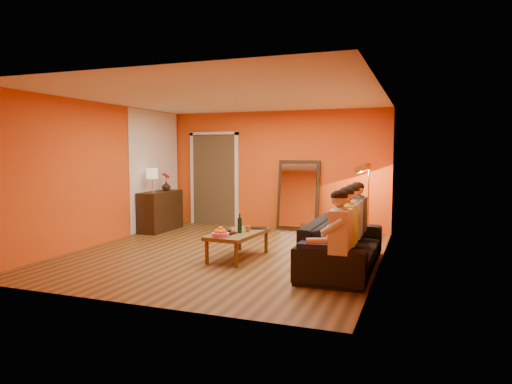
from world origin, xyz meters
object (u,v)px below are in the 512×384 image
(sideboard, at_px, (160,211))
(table_lamp, at_px, (152,180))
(tumbler, at_px, (248,228))
(person_far_left, at_px, (340,239))
(floor_lamp, at_px, (368,202))
(person_far_right, at_px, (358,221))
(vase, at_px, (166,186))
(laptop, at_px, (256,228))
(coffee_table, at_px, (238,245))
(sofa, at_px, (343,244))
(wine_bottle, at_px, (240,223))
(person_mid_right, at_px, (353,226))
(person_mid_left, at_px, (347,232))
(dog, at_px, (309,249))
(mirror_frame, at_px, (298,195))

(sideboard, distance_m, table_lamp, 0.74)
(tumbler, bearing_deg, person_far_left, -34.01)
(floor_lamp, height_order, tumbler, floor_lamp)
(person_far_right, xyz_separation_m, vase, (-4.37, 1.45, 0.34))
(laptop, bearing_deg, coffee_table, -136.19)
(table_lamp, xyz_separation_m, tumbler, (2.69, -1.42, -0.64))
(sofa, distance_m, laptop, 1.53)
(sofa, xyz_separation_m, tumbler, (-1.55, 0.13, 0.12))
(wine_bottle, bearing_deg, vase, 140.83)
(sideboard, xyz_separation_m, person_far_left, (4.37, -2.85, 0.18))
(person_mid_right, bearing_deg, wine_bottle, -175.49)
(person_mid_left, height_order, wine_bottle, person_mid_left)
(sideboard, distance_m, person_mid_right, 4.71)
(dog, distance_m, person_far_right, 1.14)
(wine_bottle, bearing_deg, person_mid_left, -13.27)
(mirror_frame, height_order, dog, mirror_frame)
(floor_lamp, xyz_separation_m, dog, (-0.54, -2.66, -0.42))
(vase, bearing_deg, table_lamp, -90.00)
(mirror_frame, xyz_separation_m, person_far_left, (1.58, -3.93, -0.15))
(sofa, distance_m, floor_lamp, 2.40)
(person_far_left, relative_size, laptop, 3.32)
(mirror_frame, relative_size, dog, 2.52)
(table_lamp, distance_m, wine_bottle, 3.11)
(coffee_table, distance_m, person_far_right, 1.95)
(person_far_right, xyz_separation_m, tumbler, (-1.68, -0.52, -0.14))
(wine_bottle, bearing_deg, person_mid_right, 4.51)
(person_far_left, bearing_deg, laptop, 139.90)
(floor_lamp, relative_size, vase, 7.03)
(table_lamp, height_order, tumbler, table_lamp)
(wine_bottle, bearing_deg, person_far_left, -28.83)
(table_lamp, distance_m, person_mid_left, 4.83)
(person_far_right, bearing_deg, dog, -121.01)
(person_far_left, bearing_deg, vase, 144.66)
(table_lamp, bearing_deg, person_far_right, -11.62)
(sofa, height_order, floor_lamp, floor_lamp)
(person_far_right, height_order, wine_bottle, person_far_right)
(sideboard, xyz_separation_m, person_far_right, (4.37, -1.20, 0.18))
(mirror_frame, xyz_separation_m, sofa, (1.45, -2.93, -0.41))
(sofa, height_order, person_mid_left, person_mid_left)
(floor_lamp, bearing_deg, wine_bottle, -103.40)
(wine_bottle, bearing_deg, dog, -12.23)
(dog, bearing_deg, sideboard, 164.34)
(coffee_table, xyz_separation_m, person_far_left, (1.80, -1.01, 0.40))
(floor_lamp, distance_m, person_mid_left, 2.82)
(sofa, bearing_deg, wine_bottle, 91.34)
(sofa, relative_size, coffee_table, 1.94)
(table_lamp, xyz_separation_m, person_mid_left, (4.37, -2.00, -0.49))
(sideboard, relative_size, person_far_right, 0.97)
(coffee_table, xyz_separation_m, wine_bottle, (0.05, -0.05, 0.37))
(sideboard, height_order, person_far_left, person_far_left)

